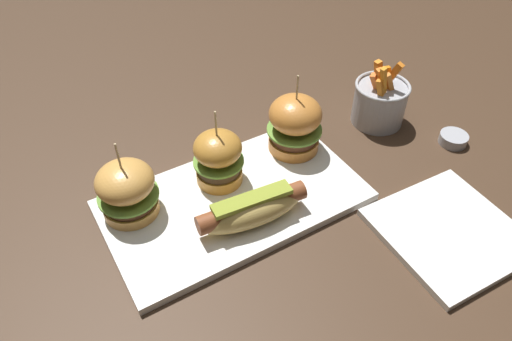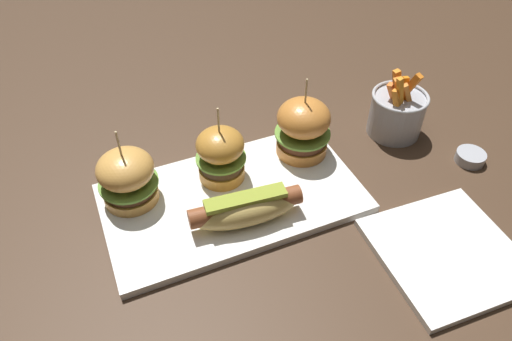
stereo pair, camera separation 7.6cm
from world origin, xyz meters
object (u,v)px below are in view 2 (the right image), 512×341
object	(u,v)px
hot_dog	(248,207)
slider_right	(303,127)
side_plate	(447,252)
sauce_ramekin	(470,157)
platter_main	(233,198)
fries_bucket	(397,112)
slider_center	(223,154)
slider_left	(127,177)

from	to	relation	value
hot_dog	slider_right	bearing A→B (deg)	36.88
slider_right	side_plate	bearing A→B (deg)	-70.84
side_plate	sauce_ramekin	bearing A→B (deg)	40.83
platter_main	side_plate	distance (m)	0.34
fries_bucket	slider_center	bearing A→B (deg)	-179.64
slider_center	sauce_ramekin	distance (m)	0.44
slider_right	sauce_ramekin	xyz separation A→B (m)	(0.27, -0.13, -0.06)
slider_left	side_plate	bearing A→B (deg)	-35.32
platter_main	fries_bucket	size ratio (longest dim) A/B	3.06
slider_left	sauce_ramekin	world-z (taller)	slider_left
slider_center	sauce_ramekin	bearing A→B (deg)	-16.41
hot_dog	side_plate	world-z (taller)	hot_dog
hot_dog	slider_center	bearing A→B (deg)	89.64
hot_dog	sauce_ramekin	size ratio (longest dim) A/B	3.42
slider_right	fries_bucket	bearing A→B (deg)	-0.93
slider_left	side_plate	distance (m)	0.50
platter_main	side_plate	xyz separation A→B (m)	(0.25, -0.23, -0.00)
slider_center	side_plate	size ratio (longest dim) A/B	0.71
slider_right	sauce_ramekin	bearing A→B (deg)	-25.39
slider_right	side_plate	xyz separation A→B (m)	(0.10, -0.28, -0.06)
hot_dog	side_plate	size ratio (longest dim) A/B	0.89
fries_bucket	side_plate	distance (m)	0.30
slider_left	side_plate	world-z (taller)	slider_left
platter_main	sauce_ramekin	size ratio (longest dim) A/B	8.03
fries_bucket	sauce_ramekin	xyz separation A→B (m)	(0.08, -0.13, -0.04)
platter_main	fries_bucket	bearing A→B (deg)	8.40
fries_bucket	sauce_ramekin	world-z (taller)	fries_bucket
slider_center	fries_bucket	xyz separation A→B (m)	(0.35, 0.00, -0.02)
slider_left	fries_bucket	xyz separation A→B (m)	(0.50, -0.01, -0.01)
platter_main	slider_center	world-z (taller)	slider_center
slider_left	slider_center	distance (m)	0.16
slider_center	fries_bucket	distance (m)	0.35
slider_center	side_plate	xyz separation A→B (m)	(0.25, -0.28, -0.06)
fries_bucket	slider_left	bearing A→B (deg)	179.21
platter_main	slider_right	bearing A→B (deg)	19.71
slider_center	side_plate	distance (m)	0.38
hot_dog	slider_right	distance (m)	0.19
slider_left	sauce_ramekin	size ratio (longest dim) A/B	2.64
platter_main	slider_right	distance (m)	0.17
hot_dog	fries_bucket	xyz separation A→B (m)	(0.35, 0.11, 0.01)
platter_main	hot_dog	bearing A→B (deg)	-86.69
platter_main	hot_dog	xyz separation A→B (m)	(0.00, -0.06, 0.03)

